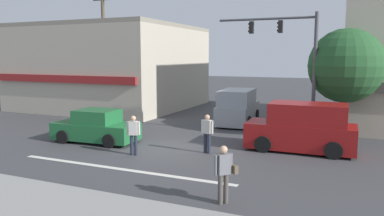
{
  "coord_description": "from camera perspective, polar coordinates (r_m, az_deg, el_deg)",
  "views": [
    {
      "loc": [
        7.76,
        -14.65,
        4.11
      ],
      "look_at": [
        0.5,
        2.0,
        1.6
      ],
      "focal_mm": 35.0,
      "sensor_mm": 36.0,
      "label": 1
    }
  ],
  "objects": [
    {
      "name": "van_crossing_center",
      "position": [
        23.13,
        6.98,
        0.09
      ],
      "size": [
        2.31,
        4.73,
        2.11
      ],
      "color": "#999EA3",
      "rests_on": "ground"
    },
    {
      "name": "utility_pole_far_right",
      "position": [
        23.8,
        26.35,
        7.75
      ],
      "size": [
        1.4,
        0.22,
        8.49
      ],
      "color": "brown",
      "rests_on": "ground"
    },
    {
      "name": "sedan_crossing_rightbound",
      "position": [
        18.65,
        -14.41,
        -2.89
      ],
      "size": [
        4.19,
        2.07,
        1.58
      ],
      "color": "#1E6033",
      "rests_on": "ground"
    },
    {
      "name": "lane_marking_stripe",
      "position": [
        14.19,
        -10.92,
        -9.1
      ],
      "size": [
        9.0,
        0.24,
        0.01
      ],
      "primitive_type": "cube",
      "color": "silver",
      "rests_on": "ground"
    },
    {
      "name": "street_tree",
      "position": [
        19.92,
        22.4,
        5.95
      ],
      "size": [
        3.64,
        3.64,
        5.48
      ],
      "color": "#4C3823",
      "rests_on": "ground"
    },
    {
      "name": "traffic_light_mast",
      "position": [
        19.01,
        15.31,
        7.79
      ],
      "size": [
        4.89,
        0.26,
        6.2
      ],
      "color": "#47474C",
      "rests_on": "ground"
    },
    {
      "name": "ground_plane",
      "position": [
        17.08,
        -4.24,
        -6.08
      ],
      "size": [
        120.0,
        120.0,
        0.0
      ],
      "primitive_type": "plane",
      "color": "#3D3D3F"
    },
    {
      "name": "van_approaching_near",
      "position": [
        16.98,
        16.49,
        -2.99
      ],
      "size": [
        4.64,
        2.11,
        2.11
      ],
      "color": "maroon",
      "rests_on": "ground"
    },
    {
      "name": "building_left_block",
      "position": [
        31.46,
        -11.98,
        6.13
      ],
      "size": [
        12.38,
        11.76,
        6.51
      ],
      "color": "#B7AD99",
      "rests_on": "ground"
    },
    {
      "name": "pedestrian_foreground_with_bag",
      "position": [
        10.58,
        4.92,
        -9.52
      ],
      "size": [
        0.59,
        0.57,
        1.67
      ],
      "color": "#4C4742",
      "rests_on": "ground"
    },
    {
      "name": "utility_pole_near_left",
      "position": [
        25.09,
        -13.23,
        7.87
      ],
      "size": [
        1.4,
        0.22,
        8.1
      ],
      "color": "brown",
      "rests_on": "ground"
    },
    {
      "name": "pedestrian_far_side",
      "position": [
        15.81,
        -8.9,
        -3.76
      ],
      "size": [
        0.55,
        0.31,
        1.67
      ],
      "color": "#232838",
      "rests_on": "ground"
    },
    {
      "name": "pedestrian_mid_crossing",
      "position": [
        15.93,
        2.33,
        -3.57
      ],
      "size": [
        0.57,
        0.26,
        1.67
      ],
      "color": "#232838",
      "rests_on": "ground"
    }
  ]
}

